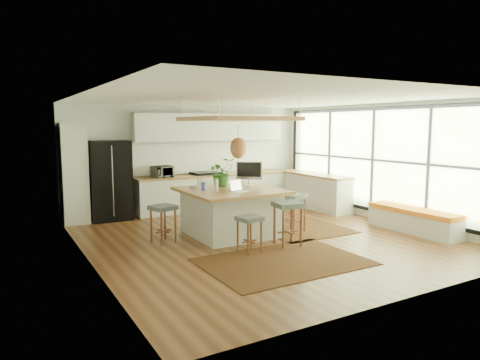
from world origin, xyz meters
TOP-DOWN VIEW (x-y plane):
  - floor at (0.00, 0.00)m, footprint 7.00×7.00m
  - ceiling at (0.00, 0.00)m, footprint 7.00×7.00m
  - wall_back at (0.00, 3.50)m, footprint 6.50×0.00m
  - wall_front at (0.00, -3.50)m, footprint 6.50×0.00m
  - wall_left at (-3.25, 0.00)m, footprint 0.00×7.00m
  - wall_right at (3.25, 0.00)m, footprint 0.00×7.00m
  - window_wall at (3.22, 0.00)m, footprint 0.10×6.20m
  - pantry at (-2.95, 3.18)m, footprint 0.55×0.60m
  - back_counter_base at (0.55, 3.18)m, footprint 4.20×0.60m
  - back_counter_top at (0.55, 3.18)m, footprint 4.24×0.64m
  - backsplash at (0.55, 3.48)m, footprint 4.20×0.02m
  - upper_cabinets at (0.55, 3.32)m, footprint 4.20×0.34m
  - range at (0.30, 3.18)m, footprint 0.76×0.62m
  - right_counter_base at (2.93, 2.00)m, footprint 0.60×2.50m
  - right_counter_top at (2.93, 2.00)m, footprint 0.64×2.54m
  - window_bench at (2.95, -1.20)m, footprint 0.52×2.00m
  - ceiling_panel at (-0.30, 0.40)m, footprint 1.86×1.86m
  - rug_near at (-0.53, -1.49)m, footprint 2.60×1.80m
  - rug_right at (1.09, 0.58)m, footprint 1.80×2.60m
  - fridge at (-2.17, 3.16)m, footprint 0.96×0.77m
  - island at (-0.42, 0.49)m, footprint 1.85×1.85m
  - stool_near_left at (-0.74, -0.76)m, footprint 0.42×0.42m
  - stool_near_right at (0.13, -0.69)m, footprint 0.54×0.54m
  - stool_right_front at (0.82, 0.09)m, footprint 0.58×0.58m
  - stool_right_back at (0.73, 1.03)m, footprint 0.46×0.46m
  - stool_left_side at (-1.80, 0.61)m, footprint 0.52×0.52m
  - laptop at (-0.40, 0.16)m, footprint 0.39×0.40m
  - monitor at (0.17, 0.76)m, footprint 0.57×0.50m
  - microwave at (-0.88, 3.18)m, footprint 0.55×0.38m
  - island_plant at (-0.39, 0.94)m, footprint 0.54×0.60m
  - island_bowl at (-0.99, 1.01)m, footprint 0.19×0.19m
  - island_bottle_0 at (-0.97, 0.59)m, footprint 0.07×0.07m
  - island_bottle_1 at (-0.82, 0.34)m, footprint 0.07×0.07m

SIDE VIEW (x-z plane):
  - floor at x=0.00m, z-range 0.00..0.00m
  - rug_near at x=-0.53m, z-range 0.00..0.01m
  - rug_right at x=1.09m, z-range 0.00..0.01m
  - window_bench at x=2.95m, z-range 0.00..0.50m
  - stool_near_left at x=-0.74m, z-range 0.04..0.67m
  - stool_near_right at x=0.13m, z-range -0.05..0.76m
  - stool_right_front at x=0.82m, z-range -0.04..0.75m
  - stool_right_back at x=0.73m, z-range -0.02..0.73m
  - stool_left_side at x=-1.80m, z-range 0.00..0.71m
  - back_counter_base at x=0.55m, z-range 0.00..0.88m
  - right_counter_base at x=2.93m, z-range 0.00..0.88m
  - island at x=-0.42m, z-range 0.00..0.93m
  - range at x=0.30m, z-range 0.00..1.00m
  - back_counter_top at x=0.55m, z-range 0.88..0.93m
  - right_counter_top at x=2.93m, z-range 0.88..0.93m
  - fridge at x=-2.17m, z-range 0.00..1.85m
  - island_bowl at x=-0.99m, z-range 0.93..0.98m
  - island_bottle_0 at x=-0.97m, z-range 0.93..1.12m
  - island_bottle_1 at x=-0.82m, z-range 0.93..1.12m
  - laptop at x=-0.40m, z-range 0.94..1.16m
  - microwave at x=-0.88m, z-range 0.93..1.26m
  - pantry at x=-2.95m, z-range 0.00..2.25m
  - island_plant at x=-0.39m, z-range 0.93..1.39m
  - monitor at x=0.17m, z-range 0.93..1.45m
  - wall_back at x=0.00m, z-range -1.90..4.60m
  - wall_front at x=0.00m, z-range -1.90..4.60m
  - wall_left at x=-3.25m, z-range -2.15..4.85m
  - wall_right at x=3.25m, z-range -2.15..4.85m
  - backsplash at x=0.55m, z-range 0.95..1.75m
  - window_wall at x=3.22m, z-range 0.10..2.70m
  - ceiling_panel at x=-0.30m, z-range 1.65..2.45m
  - upper_cabinets at x=0.55m, z-range 1.80..2.50m
  - ceiling at x=0.00m, z-range 2.70..2.70m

